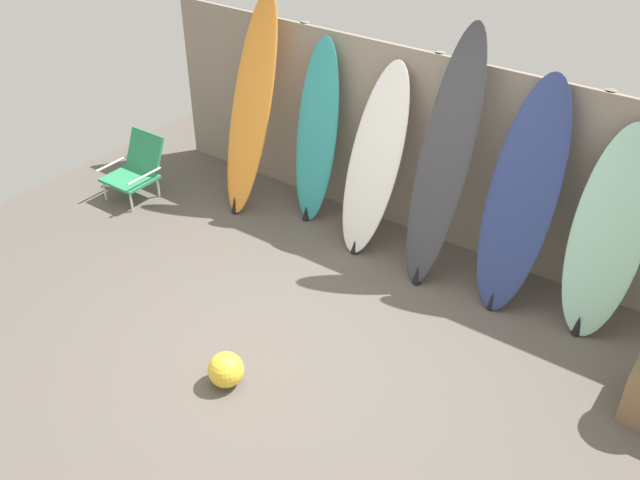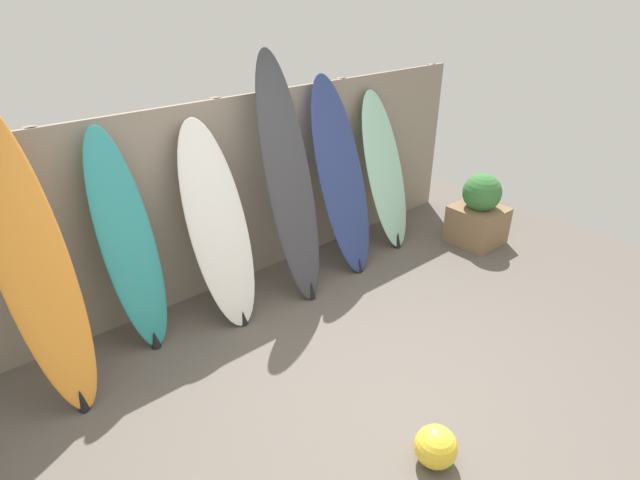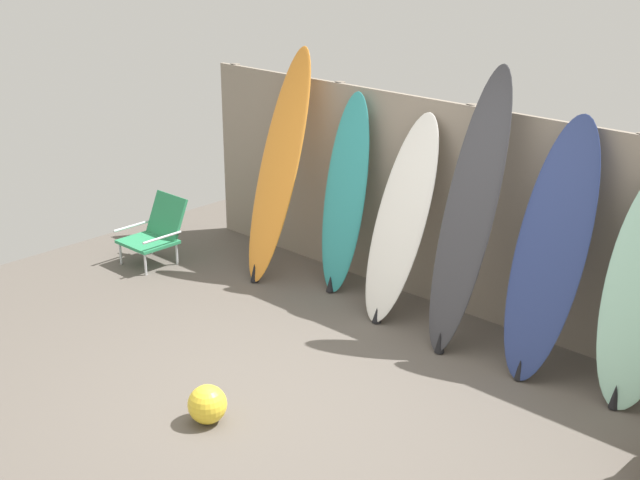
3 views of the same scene
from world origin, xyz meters
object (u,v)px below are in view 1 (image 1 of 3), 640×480
Objects in this scene: surfboard_white_2 at (374,161)px; surfboard_seafoam_5 at (608,236)px; surfboard_charcoal_3 at (444,162)px; surfboard_navy_4 at (521,199)px; beach_ball at (226,370)px; surfboard_teal_1 at (317,134)px; surfboard_orange_0 at (251,107)px; beach_chair at (137,167)px.

surfboard_white_2 reaches higher than surfboard_seafoam_5.
surfboard_navy_4 is (0.68, 0.05, -0.15)m from surfboard_charcoal_3.
beach_ball is (-1.23, -2.25, -0.81)m from surfboard_navy_4.
surfboard_teal_1 reaches higher than surfboard_seafoam_5.
surfboard_teal_1 is at bearing 173.41° from surfboard_charcoal_3.
surfboard_white_2 is 0.90× the size of surfboard_navy_4.
surfboard_navy_4 reaches higher than surfboard_white_2.
surfboard_orange_0 is at bearing -177.42° from surfboard_white_2.
surfboard_orange_0 reaches higher than surfboard_seafoam_5.
surfboard_orange_0 is 7.88× the size of beach_ball.
surfboard_charcoal_3 is 2.45m from beach_ball.
beach_ball is at bearing -129.83° from surfboard_seafoam_5.
surfboard_orange_0 is 0.71m from surfboard_teal_1.
surfboard_teal_1 reaches higher than beach_ball.
surfboard_navy_4 is (2.11, -0.11, 0.06)m from surfboard_teal_1.
beach_chair is (-1.08, -0.64, -0.73)m from surfboard_orange_0.
surfboard_teal_1 is 1.07× the size of surfboard_seafoam_5.
surfboard_seafoam_5 is at bearing 50.17° from beach_ball.
surfboard_navy_4 is 3.98m from beach_chair.
surfboard_teal_1 is 1.45m from surfboard_charcoal_3.
surfboard_navy_4 is at bearing 61.32° from beach_ball.
beach_chair is (-3.18, -0.64, -0.76)m from surfboard_charcoal_3.
surfboard_teal_1 is at bearing 172.05° from surfboard_white_2.
surfboard_charcoal_3 is 3.34m from beach_chair.
surfboard_white_2 reaches higher than beach_chair.
beach_chair is (-1.76, -0.80, -0.56)m from surfboard_teal_1.
surfboard_orange_0 is 1.45m from beach_chair.
surfboard_charcoal_3 is at bearing -5.20° from surfboard_white_2.
surfboard_teal_1 reaches higher than surfboard_white_2.
surfboard_seafoam_5 is (0.70, 0.06, -0.12)m from surfboard_navy_4.
surfboard_teal_1 is 0.94× the size of surfboard_navy_4.
surfboard_navy_4 is at bearing 6.29° from beach_chair.
surfboard_charcoal_3 is at bearing 7.47° from beach_chair.
surfboard_seafoam_5 is (3.48, 0.12, -0.22)m from surfboard_orange_0.
beach_ball is at bearing -69.49° from surfboard_teal_1.
surfboard_orange_0 is 1.19× the size of surfboard_teal_1.
surfboard_white_2 reaches higher than beach_ball.
surfboard_charcoal_3 is at bearing 76.01° from beach_ball.
surfboard_charcoal_3 is at bearing -175.14° from surfboard_seafoam_5.
beach_ball is (0.16, -2.26, -0.71)m from surfboard_white_2.
beach_chair is at bearing -149.45° from surfboard_orange_0.
surfboard_white_2 is at bearing 174.80° from surfboard_charcoal_3.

